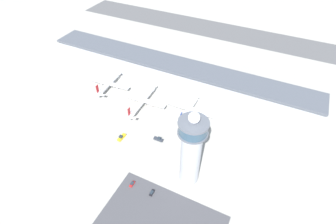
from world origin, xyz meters
The scene contains 13 objects.
ground_plane centered at (0.00, 0.00, 0.00)m, with size 1000.00×1000.00×0.00m, color #9E9B93.
terminal_building centered at (0.00, 70.00, 9.49)m, with size 234.35×25.00×18.77m.
runway_strip centered at (0.00, 185.39, 0.00)m, with size 351.52×44.00×0.01m, color #515154.
control_tower centered at (49.77, -14.96, 26.39)m, with size 15.70×15.70×52.94m.
parking_lot_surface centered at (47.51, -47.46, 0.00)m, with size 64.00×40.00×0.01m, color #424247.
airplane_gate_alpha centered at (-46.11, 38.30, 3.96)m, with size 36.82×34.00×12.66m.
airplane_gate_bravo centered at (-8.83, 31.46, 4.14)m, with size 37.48×43.04×12.31m.
airplane_gate_charlie centered at (27.27, 38.85, 3.81)m, with size 38.35×32.97×11.88m.
service_truck_catering centered at (19.55, 3.67, 0.90)m, with size 6.78×2.34×2.61m.
service_truck_fuel centered at (36.22, 33.18, 0.93)m, with size 7.13×3.16×2.69m.
service_truck_baggage centered at (-4.09, -6.21, 1.01)m, with size 2.80×7.08×2.91m.
car_blue_compact centered at (21.81, -33.94, 0.61)m, with size 1.79×4.18×1.56m.
car_yellow_taxi centered at (34.97, -33.80, 0.58)m, with size 1.86×4.12×1.50m.
Camera 1 is at (78.27, -100.81, 135.30)m, focal length 28.00 mm.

